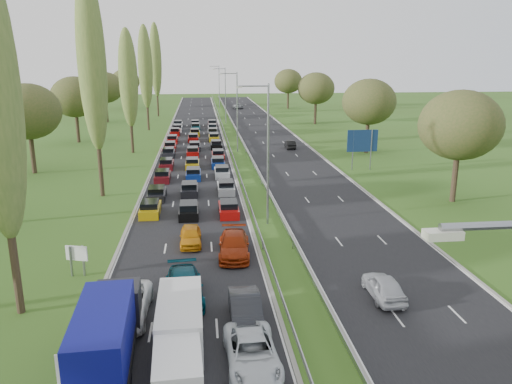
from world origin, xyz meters
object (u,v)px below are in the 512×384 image
direction_sign (362,143)px  info_sign (77,256)px  white_van_front (180,318)px  near_car_2 (124,306)px  blue_lorry (108,334)px  white_van_rear (178,361)px

direction_sign → info_sign: bearing=-134.3°
direction_sign → white_van_front: bearing=-119.8°
near_car_2 → direction_sign: 43.61m
white_van_front → direction_sign: bearing=59.4°
blue_lorry → white_van_rear: 3.57m
white_van_front → near_car_2: bearing=142.6°
blue_lorry → info_sign: 11.39m
white_van_rear → white_van_front: bearing=87.5°
white_van_front → blue_lorry: bearing=-145.8°
info_sign → direction_sign: size_ratio=0.40×
blue_lorry → info_sign: bearing=107.1°
white_van_rear → info_sign: info_sign is taller
white_van_rear → near_car_2: bearing=115.2°
white_van_rear → info_sign: (-7.05, 12.09, 0.31)m
white_van_front → direction_sign: size_ratio=1.09×
near_car_2 → white_van_rear: (3.17, -5.95, 0.25)m
info_sign → white_van_rear: bearing=-59.7°
blue_lorry → white_van_front: size_ratio=1.44×
blue_lorry → white_van_rear: blue_lorry is taller
near_car_2 → white_van_rear: bearing=-60.7°
white_van_rear → info_sign: 14.00m
white_van_front → direction_sign: (21.77, 38.02, 2.41)m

